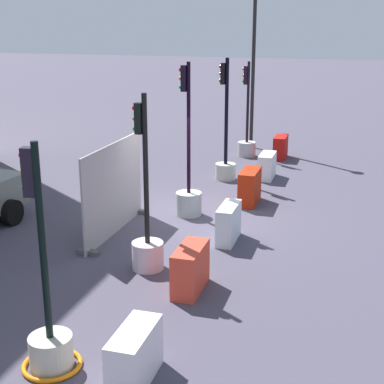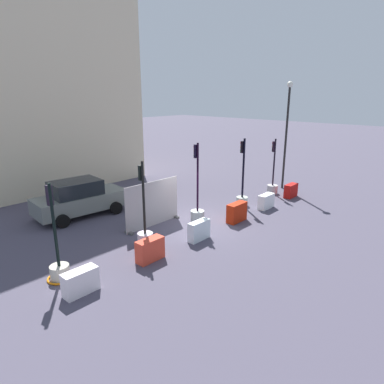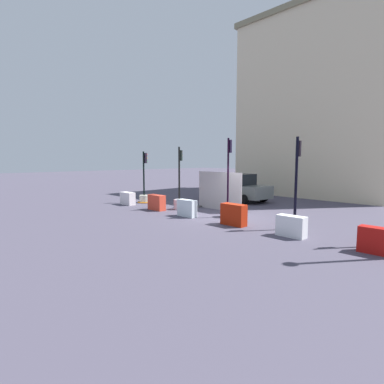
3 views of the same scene
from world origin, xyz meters
name	(u,v)px [view 3 (image 3 of 3)]	position (x,y,z in m)	size (l,w,h in m)	color
ground_plane	(228,217)	(0.00, 0.00, 0.00)	(120.00, 120.00, 0.00)	#484353
traffic_light_0	(144,194)	(-6.92, -0.14, 0.54)	(0.86, 0.86, 3.30)	#BBB7A3
traffic_light_1	(179,198)	(-3.36, -0.24, 0.61)	(0.63, 0.63, 3.49)	silver
traffic_light_2	(228,204)	(-0.01, -0.04, 0.66)	(0.65, 0.65, 3.82)	#ABB0AD
traffic_light_3	(295,211)	(3.55, -0.12, 0.74)	(0.63, 0.63, 3.69)	#ADB6AA
construction_barrier_0	(128,198)	(-6.87, -1.42, 0.39)	(1.09, 0.46, 0.77)	white
construction_barrier_1	(157,203)	(-4.03, -1.33, 0.42)	(1.09, 0.46, 0.84)	#D8402B
construction_barrier_2	(187,208)	(-1.44, -1.43, 0.42)	(1.07, 0.37, 0.83)	silver
construction_barrier_3	(234,215)	(1.39, -1.33, 0.46)	(1.13, 0.46, 0.92)	#AF230B
construction_barrier_4	(291,226)	(4.05, -1.34, 0.39)	(1.05, 0.44, 0.78)	white
construction_barrier_5	(377,241)	(6.83, -1.34, 0.40)	(1.01, 0.42, 0.80)	#B1130F
car_grey_saloon	(237,187)	(-3.32, 4.93, 0.90)	(4.60, 2.50, 1.83)	slate
building_main_facade	(324,107)	(-1.27, 13.19, 6.91)	(11.70, 8.20, 13.79)	beige
site_fence_panel	(219,192)	(-1.69, 1.22, 1.00)	(3.10, 0.50, 2.11)	#9F9899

